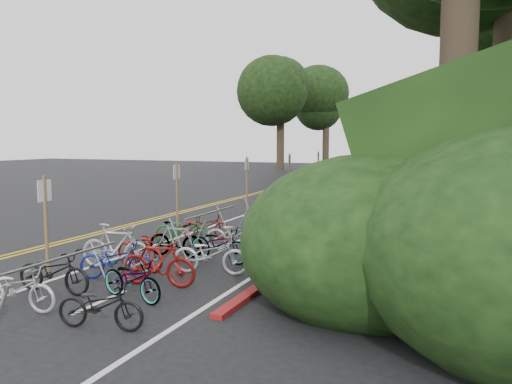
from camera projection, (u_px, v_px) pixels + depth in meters
ground at (57, 265)px, 13.01m from camera, size 120.00×120.00×0.00m
road_markings at (239, 214)px, 22.03m from camera, size 7.47×80.00×0.01m
red_curb at (363, 213)px, 21.83m from camera, size 0.25×28.00×0.10m
bike_rack_front at (58, 273)px, 9.14m from camera, size 1.10×3.21×1.08m
bike_racks_rest at (310, 191)px, 23.70m from camera, size 1.14×23.00×1.17m
signpost_near at (46, 220)px, 11.62m from camera, size 0.08×0.40×2.42m
signposts_rest at (270, 176)px, 25.48m from camera, size 0.08×18.40×2.50m
bike_front at (116, 247)px, 12.50m from camera, size 0.80×1.97×1.15m
bike_valet at (173, 249)px, 12.65m from camera, size 3.30×9.62×1.07m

